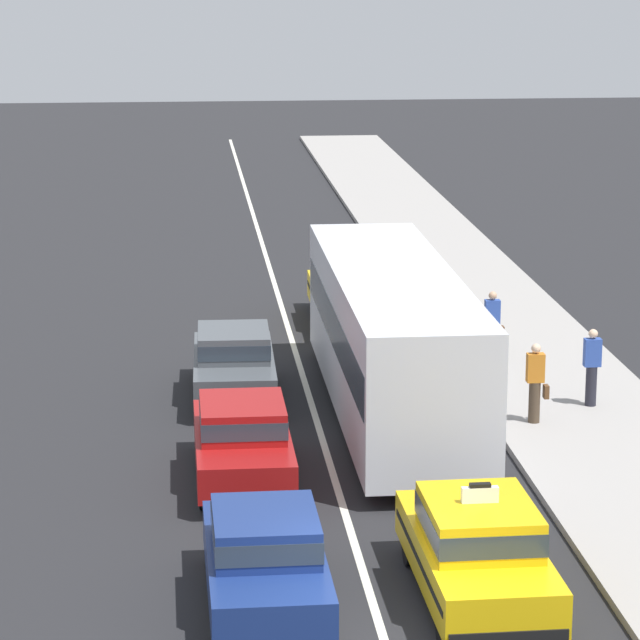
# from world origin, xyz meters

# --- Properties ---
(lane_stripe_left_right) EXTENTS (0.14, 80.00, 0.01)m
(lane_stripe_left_right) POSITION_xyz_m (0.00, 20.00, 0.00)
(lane_stripe_left_right) COLOR silver
(lane_stripe_left_right) RESTS_ON ground
(sidewalk_curb) EXTENTS (4.00, 90.00, 0.15)m
(sidewalk_curb) POSITION_xyz_m (5.60, 15.00, 0.07)
(sidewalk_curb) COLOR #9E9993
(sidewalk_curb) RESTS_ON ground
(sedan_left_nearest) EXTENTS (1.79, 4.31, 1.58)m
(sedan_left_nearest) POSITION_xyz_m (-1.65, 1.78, 0.85)
(sedan_left_nearest) COLOR black
(sedan_left_nearest) RESTS_ON ground
(sedan_left_second) EXTENTS (1.77, 4.30, 1.58)m
(sedan_left_second) POSITION_xyz_m (-1.73, 7.60, 0.85)
(sedan_left_second) COLOR black
(sedan_left_second) RESTS_ON ground
(sedan_left_third) EXTENTS (1.86, 4.34, 1.58)m
(sedan_left_third) POSITION_xyz_m (-1.67, 13.17, 0.85)
(sedan_left_third) COLOR black
(sedan_left_third) RESTS_ON ground
(taxi_right_nearest) EXTENTS (1.88, 4.58, 1.96)m
(taxi_right_nearest) POSITION_xyz_m (1.59, 1.76, 0.88)
(taxi_right_nearest) COLOR black
(taxi_right_nearest) RESTS_ON ground
(bus_right_second) EXTENTS (2.55, 11.21, 3.22)m
(bus_right_second) POSITION_xyz_m (1.61, 11.30, 1.82)
(bus_right_second) COLOR black
(bus_right_second) RESTS_ON ground
(taxi_right_third) EXTENTS (1.86, 4.58, 1.96)m
(taxi_right_third) POSITION_xyz_m (1.60, 19.75, 0.88)
(taxi_right_third) COLOR black
(taxi_right_third) RESTS_ON ground
(pedestrian_near_crosswalk) EXTENTS (0.36, 0.24, 1.69)m
(pedestrian_near_crosswalk) POSITION_xyz_m (5.94, 11.38, 1.01)
(pedestrian_near_crosswalk) COLOR #23232D
(pedestrian_near_crosswalk) RESTS_ON sidewalk_curb
(pedestrian_mid_block) EXTENTS (0.47, 0.24, 1.60)m
(pedestrian_mid_block) POSITION_xyz_m (4.64, 15.63, 0.95)
(pedestrian_mid_block) COLOR slate
(pedestrian_mid_block) RESTS_ON sidewalk_curb
(pedestrian_by_storefront) EXTENTS (0.47, 0.24, 1.69)m
(pedestrian_by_storefront) POSITION_xyz_m (4.46, 10.30, 0.99)
(pedestrian_by_storefront) COLOR #473828
(pedestrian_by_storefront) RESTS_ON sidewalk_curb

